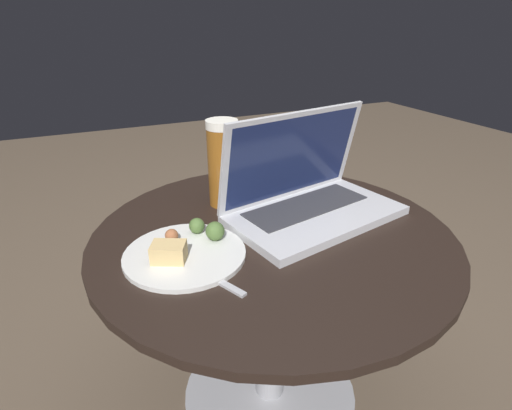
# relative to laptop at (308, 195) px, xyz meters

# --- Properties ---
(ground_plane) EXTENTS (6.00, 6.00, 0.00)m
(ground_plane) POSITION_rel_laptop_xyz_m (-0.11, -0.04, -0.53)
(ground_plane) COLOR brown
(table) EXTENTS (0.75, 0.75, 0.49)m
(table) POSITION_rel_laptop_xyz_m (-0.11, -0.04, -0.18)
(table) COLOR #9E9EA3
(table) RESTS_ON ground_plane
(napkin) EXTENTS (0.17, 0.14, 0.00)m
(napkin) POSITION_rel_laptop_xyz_m (-0.31, -0.05, -0.05)
(napkin) COLOR silver
(napkin) RESTS_ON table
(laptop) EXTENTS (0.41, 0.29, 0.23)m
(laptop) POSITION_rel_laptop_xyz_m (0.00, 0.00, 0.00)
(laptop) COLOR silver
(laptop) RESTS_ON table
(beer_glass) EXTENTS (0.07, 0.07, 0.20)m
(beer_glass) POSITION_rel_laptop_xyz_m (-0.15, 0.13, 0.05)
(beer_glass) COLOR brown
(beer_glass) RESTS_ON table
(snack_plate) EXTENTS (0.23, 0.23, 0.05)m
(snack_plate) POSITION_rel_laptop_xyz_m (-0.30, -0.06, -0.04)
(snack_plate) COLOR silver
(snack_plate) RESTS_ON table
(fork) EXTENTS (0.09, 0.17, 0.01)m
(fork) POSITION_rel_laptop_xyz_m (-0.29, -0.12, -0.04)
(fork) COLOR #B2B2B7
(fork) RESTS_ON table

